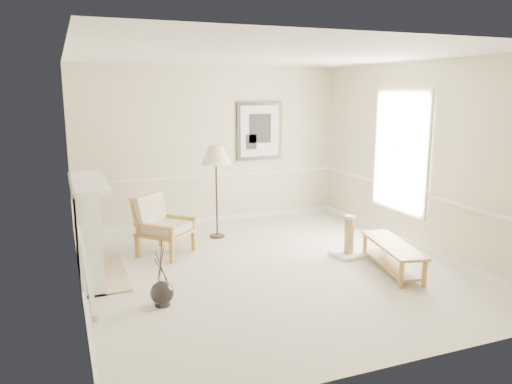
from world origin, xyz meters
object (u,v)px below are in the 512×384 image
at_px(armchair, 160,222).
at_px(bench, 392,252).
at_px(floor_vase, 162,294).
at_px(scratching_post, 349,244).
at_px(floor_lamp, 216,157).

xyz_separation_m(armchair, bench, (2.84, -1.94, -0.23)).
xyz_separation_m(floor_vase, armchair, (0.35, 1.92, 0.35)).
bearing_deg(bench, scratching_post, 107.52).
bearing_deg(armchair, floor_lamp, -18.35).
bearing_deg(floor_vase, armchair, 79.52).
relative_size(floor_vase, armchair, 0.79).
xyz_separation_m(armchair, floor_lamp, (1.07, 0.52, 0.87)).
distance_m(floor_vase, scratching_post, 3.05).
bearing_deg(floor_lamp, armchair, -153.94).
distance_m(armchair, floor_lamp, 1.48).
bearing_deg(armchair, bench, -78.72).
bearing_deg(scratching_post, floor_vase, -166.33).
height_order(bench, scratching_post, scratching_post).
height_order(floor_vase, armchair, armchair).
bearing_deg(floor_vase, bench, -0.36).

